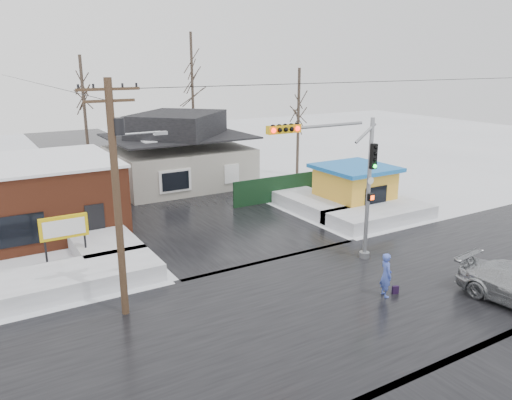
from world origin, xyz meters
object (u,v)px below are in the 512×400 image
utility_pole (118,187)px  traffic_signal (345,173)px  marquee_sign (64,229)px  kiosk (354,187)px  pedestrian (386,275)px

utility_pole → traffic_signal: bearing=-2.9°
marquee_sign → kiosk: size_ratio=0.55×
marquee_sign → kiosk: bearing=1.6°
traffic_signal → pedestrian: traffic_signal is taller
utility_pole → pedestrian: (9.72, -4.12, -4.16)m
kiosk → utility_pole: bearing=-159.6°
utility_pole → kiosk: 18.95m
traffic_signal → marquee_sign: bearing=150.3°
utility_pole → pedestrian: utility_pole is taller
marquee_sign → pedestrian: size_ratio=1.34×
traffic_signal → utility_pole: utility_pole is taller
traffic_signal → pedestrian: size_ratio=3.69×
kiosk → pedestrian: kiosk is taller
utility_pole → marquee_sign: bearing=100.1°
traffic_signal → kiosk: (7.07, 7.03, -3.08)m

